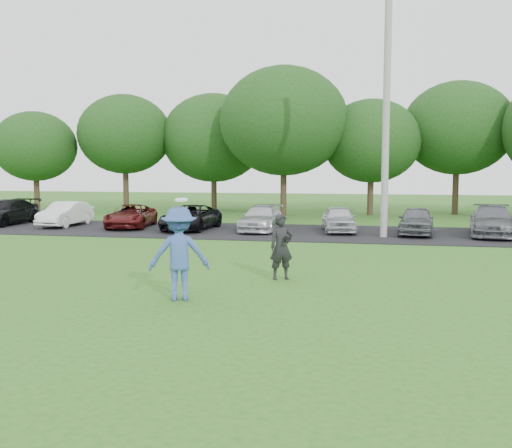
{
  "coord_description": "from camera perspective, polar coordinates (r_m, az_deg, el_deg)",
  "views": [
    {
      "loc": [
        3.01,
        -11.46,
        2.82
      ],
      "look_at": [
        0.0,
        3.5,
        1.3
      ],
      "focal_mm": 40.0,
      "sensor_mm": 36.0,
      "label": 1
    }
  ],
  "objects": [
    {
      "name": "camera_bystander",
      "position": [
        14.33,
        2.57,
        -2.3
      ],
      "size": [
        0.72,
        0.62,
        1.66
      ],
      "color": "black",
      "rests_on": "ground"
    },
    {
      "name": "ground",
      "position": [
        12.18,
        -3.28,
        -7.71
      ],
      "size": [
        100.0,
        100.0,
        0.0
      ],
      "primitive_type": "plane",
      "color": "#24651C",
      "rests_on": "ground"
    },
    {
      "name": "tree_row",
      "position": [
        34.31,
        8.97,
        9.11
      ],
      "size": [
        42.39,
        9.85,
        8.64
      ],
      "color": "#38281C",
      "rests_on": "ground"
    },
    {
      "name": "utility_pole",
      "position": [
        23.53,
        12.92,
        11.89
      ],
      "size": [
        0.28,
        0.28,
        10.84
      ],
      "primitive_type": "cylinder",
      "color": "#9F9F9A",
      "rests_on": "ground"
    },
    {
      "name": "frisbee_player",
      "position": [
        12.21,
        -7.69,
        -2.95
      ],
      "size": [
        1.46,
        1.12,
        2.19
      ],
      "color": "#3A5AA5",
      "rests_on": "ground"
    },
    {
      "name": "parking_lot",
      "position": [
        24.8,
        4.33,
        -0.82
      ],
      "size": [
        32.0,
        6.5,
        0.03
      ],
      "primitive_type": "cube",
      "color": "black",
      "rests_on": "ground"
    },
    {
      "name": "parked_cars",
      "position": [
        24.93,
        3.98,
        0.57
      ],
      "size": [
        30.7,
        4.67,
        1.22
      ],
      "color": "black",
      "rests_on": "parking_lot"
    }
  ]
}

